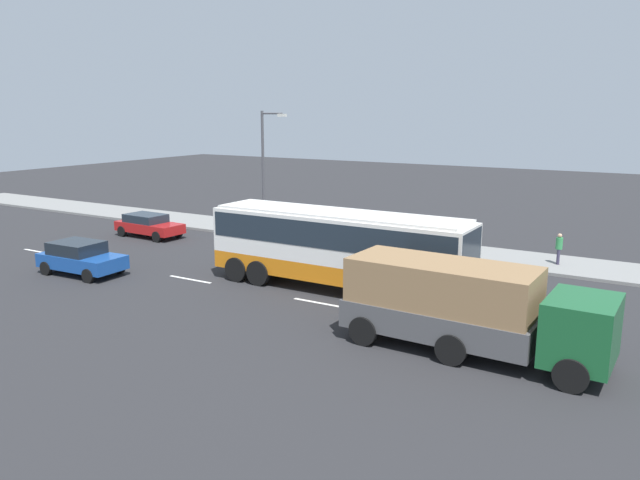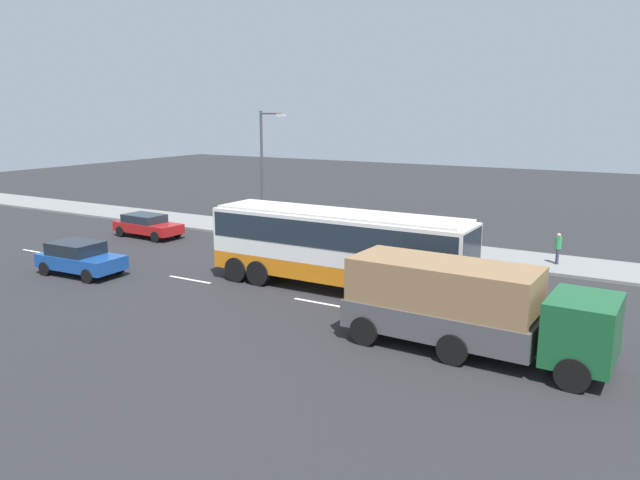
% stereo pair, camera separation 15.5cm
% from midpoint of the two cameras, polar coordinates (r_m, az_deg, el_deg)
% --- Properties ---
extents(ground_plane, '(120.00, 120.00, 0.00)m').
position_cam_midpoint_polar(ground_plane, '(26.79, 1.17, -4.15)').
color(ground_plane, '#28282B').
extents(sidewalk_curb, '(80.00, 4.00, 0.15)m').
position_cam_midpoint_polar(sidewalk_curb, '(34.08, 8.11, -0.63)').
color(sidewalk_curb, gray).
rests_on(sidewalk_curb, ground_plane).
extents(lane_centreline, '(39.27, 0.16, 0.01)m').
position_cam_midpoint_polar(lane_centreline, '(23.96, 1.37, -6.11)').
color(lane_centreline, white).
rests_on(lane_centreline, ground_plane).
extents(coach_bus, '(11.38, 2.75, 3.34)m').
position_cam_midpoint_polar(coach_bus, '(25.50, 1.85, -0.17)').
color(coach_bus, orange).
rests_on(coach_bus, ground_plane).
extents(cargo_truck, '(8.21, 2.88, 2.79)m').
position_cam_midpoint_polar(cargo_truck, '(19.57, 13.79, -5.96)').
color(cargo_truck, '#19592D').
rests_on(cargo_truck, ground_plane).
extents(car_red_compact, '(4.40, 2.02, 1.36)m').
position_cam_midpoint_polar(car_red_compact, '(38.05, -15.60, 1.38)').
color(car_red_compact, '#B21919').
rests_on(car_red_compact, ground_plane).
extents(car_blue_saloon, '(4.14, 2.13, 1.52)m').
position_cam_midpoint_polar(car_blue_saloon, '(30.31, -21.31, -1.51)').
color(car_blue_saloon, '#194799').
rests_on(car_blue_saloon, ground_plane).
extents(pedestrian_near_curb, '(0.32, 0.32, 1.60)m').
position_cam_midpoint_polar(pedestrian_near_curb, '(34.67, 5.53, 1.33)').
color(pedestrian_near_curb, black).
rests_on(pedestrian_near_curb, sidewalk_curb).
extents(pedestrian_at_crossing, '(0.32, 0.32, 1.52)m').
position_cam_midpoint_polar(pedestrian_at_crossing, '(31.65, 21.54, -0.59)').
color(pedestrian_at_crossing, '#38334C').
rests_on(pedestrian_at_crossing, sidewalk_curb).
extents(street_lamp, '(1.73, 0.24, 7.29)m').
position_cam_midpoint_polar(street_lamp, '(36.41, -5.00, 7.00)').
color(street_lamp, '#47474C').
rests_on(street_lamp, sidewalk_curb).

